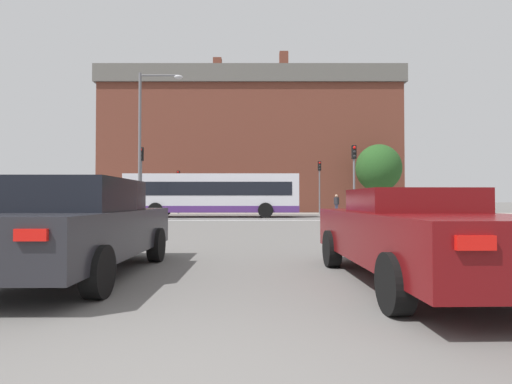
{
  "coord_description": "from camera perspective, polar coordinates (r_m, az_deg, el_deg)",
  "views": [
    {
      "loc": [
        0.42,
        -2.17,
        1.18
      ],
      "look_at": [
        0.31,
        23.38,
        1.69
      ],
      "focal_mm": 28.0,
      "sensor_mm": 36.0,
      "label": 1
    }
  ],
  "objects": [
    {
      "name": "bus_crossing_lead",
      "position": [
        27.56,
        -5.97,
        -0.33
      ],
      "size": [
        11.67,
        2.66,
        2.93
      ],
      "rotation": [
        0.0,
        0.0,
        -1.57
      ],
      "color": "silver",
      "rests_on": "ground_plane"
    },
    {
      "name": "far_pavement",
      "position": [
        34.88,
        -0.45,
        -3.07
      ],
      "size": [
        70.68,
        2.5,
        0.01
      ],
      "primitive_type": "cube",
      "color": "gray",
      "rests_on": "ground_plane"
    },
    {
      "name": "stop_line_strip",
      "position": [
        22.98,
        -0.81,
        -4.07
      ],
      "size": [
        9.61,
        0.3,
        0.01
      ],
      "primitive_type": "cube",
      "color": "silver",
      "rests_on": "ground_plane"
    },
    {
      "name": "car_saloon_left",
      "position": [
        6.77,
        -23.78,
        -4.49
      ],
      "size": [
        1.95,
        4.65,
        1.5
      ],
      "rotation": [
        0.0,
        0.0,
        0.01
      ],
      "color": "#232328",
      "rests_on": "ground_plane"
    },
    {
      "name": "street_lamp_junction",
      "position": [
        23.77,
        -15.1,
        8.4
      ],
      "size": [
        2.52,
        0.36,
        8.44
      ],
      "color": "slate",
      "rests_on": "ground_plane"
    },
    {
      "name": "pedestrian_waiting",
      "position": [
        34.97,
        11.66,
        -1.48
      ],
      "size": [
        0.42,
        0.45,
        1.65
      ],
      "rotation": [
        0.0,
        0.0,
        2.22
      ],
      "color": "#333851",
      "rests_on": "ground_plane"
    },
    {
      "name": "traffic_light_near_left",
      "position": [
        24.6,
        -15.87,
        2.88
      ],
      "size": [
        0.26,
        0.31,
        4.3
      ],
      "color": "slate",
      "rests_on": "ground_plane"
    },
    {
      "name": "brick_civic_building",
      "position": [
        44.66,
        -0.48,
        6.52
      ],
      "size": [
        29.94,
        13.54,
        16.52
      ],
      "color": "brown",
      "rests_on": "ground_plane"
    },
    {
      "name": "tree_by_building",
      "position": [
        36.63,
        17.34,
        3.28
      ],
      "size": [
        3.96,
        3.96,
        6.06
      ],
      "color": "#4C3823",
      "rests_on": "ground_plane"
    },
    {
      "name": "car_roadster_right",
      "position": [
        6.04,
        22.01,
        -5.6
      ],
      "size": [
        2.03,
        4.82,
        1.33
      ],
      "rotation": [
        0.0,
        0.0,
        0.03
      ],
      "color": "#600C0F",
      "rests_on": "ground_plane"
    },
    {
      "name": "traffic_light_near_right",
      "position": [
        24.3,
        14.08,
        3.08
      ],
      "size": [
        0.26,
        0.31,
        4.41
      ],
      "color": "slate",
      "rests_on": "ground_plane"
    },
    {
      "name": "traffic_light_far_left",
      "position": [
        35.07,
        -10.8,
        1.07
      ],
      "size": [
        0.26,
        0.31,
        3.71
      ],
      "color": "slate",
      "rests_on": "ground_plane"
    },
    {
      "name": "traffic_light_far_right",
      "position": [
        34.35,
        9.31,
        1.9
      ],
      "size": [
        0.26,
        0.31,
        4.48
      ],
      "color": "slate",
      "rests_on": "ground_plane"
    },
    {
      "name": "pedestrian_walking_east",
      "position": [
        35.39,
        1.4,
        -1.5
      ],
      "size": [
        0.41,
        0.24,
        1.64
      ],
      "rotation": [
        0.0,
        0.0,
        3.18
      ],
      "color": "black",
      "rests_on": "ground_plane"
    }
  ]
}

